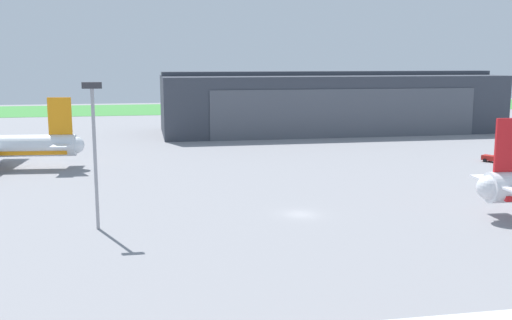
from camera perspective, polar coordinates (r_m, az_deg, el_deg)
ground_plane at (r=84.49m, az=4.24°, el=-5.18°), size 440.00×440.00×0.00m
grass_field_strip at (r=263.25m, az=-6.01°, el=4.90°), size 440.00×56.00×0.08m
maintenance_hangar at (r=180.75m, az=7.05°, el=5.42°), size 99.26×30.92×17.92m
stair_truck at (r=135.08m, az=21.85°, el=0.19°), size 4.16×5.16×2.04m
apron_light_mast at (r=77.63m, az=-15.14°, el=1.46°), size 2.40×0.50×18.72m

